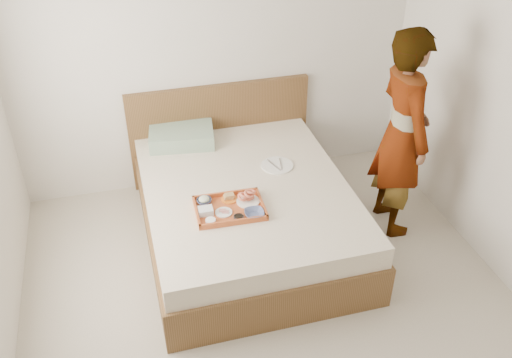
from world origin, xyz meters
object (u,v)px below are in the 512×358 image
Objects in this scene: person at (402,134)px; tray at (230,208)px; bed at (247,213)px; dinner_plate at (277,165)px.

tray is at bearing 98.21° from person.
dinner_plate is at bearing 33.32° from bed.
dinner_plate is 1.02m from person.
tray is 1.47m from person.
person reaches higher than bed.
person reaches higher than tray.
tray is at bearing -136.80° from dinner_plate.
bed is 1.37m from person.
bed is 0.46m from dinner_plate.
dinner_plate reaches higher than bed.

